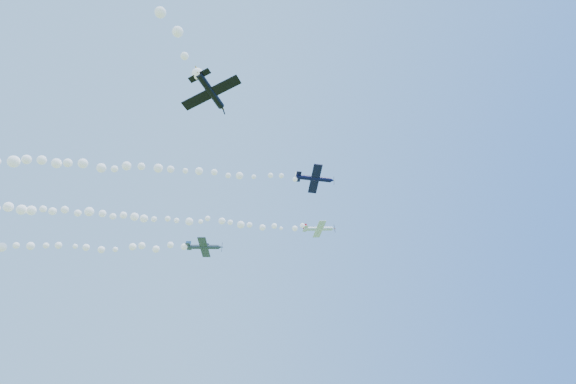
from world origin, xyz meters
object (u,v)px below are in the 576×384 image
object	(u,v)px
plane_white	(319,229)
plane_black	(211,92)
plane_navy	(315,179)
plane_grey	(204,247)

from	to	relation	value
plane_white	plane_black	size ratio (longest dim) A/B	1.22
plane_navy	plane_grey	distance (m)	24.09
plane_navy	plane_white	bearing A→B (deg)	78.14
plane_navy	plane_grey	size ratio (longest dim) A/B	1.06
plane_navy	plane_grey	bearing A→B (deg)	152.06
plane_grey	plane_navy	bearing A→B (deg)	-22.38
plane_navy	plane_black	size ratio (longest dim) A/B	1.32
plane_grey	plane_black	distance (m)	42.69
plane_white	plane_grey	distance (m)	23.62
plane_white	plane_navy	world-z (taller)	plane_navy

